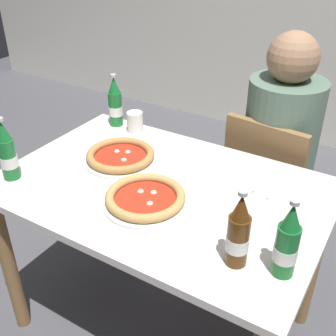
{
  "coord_description": "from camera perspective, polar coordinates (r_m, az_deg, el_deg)",
  "views": [
    {
      "loc": [
        0.69,
        -1.09,
        1.61
      ],
      "look_at": [
        0.0,
        0.05,
        0.8
      ],
      "focal_mm": 44.66,
      "sensor_mm": 36.0,
      "label": 1
    }
  ],
  "objects": [
    {
      "name": "ground_plane",
      "position": [
        2.06,
        -0.77,
        -20.07
      ],
      "size": [
        8.0,
        8.0,
        0.0
      ],
      "primitive_type": "plane",
      "color": "#4C4C51"
    },
    {
      "name": "dining_table_main",
      "position": [
        1.61,
        -0.93,
        -5.79
      ],
      "size": [
        1.2,
        0.8,
        0.75
      ],
      "color": "silver",
      "rests_on": "ground_plane"
    },
    {
      "name": "chair_behind_table",
      "position": [
        2.09,
        13.56,
        -2.38
      ],
      "size": [
        0.44,
        0.44,
        0.85
      ],
      "rotation": [
        0.0,
        0.0,
        3.02
      ],
      "color": "olive",
      "rests_on": "ground_plane"
    },
    {
      "name": "diner_seated",
      "position": [
        2.07,
        14.58,
        0.56
      ],
      "size": [
        0.34,
        0.34,
        1.21
      ],
      "color": "#2D3342",
      "rests_on": "ground_plane"
    },
    {
      "name": "pizza_margherita_near",
      "position": [
        1.45,
        -3.1,
        -4.14
      ],
      "size": [
        0.3,
        0.3,
        0.04
      ],
      "color": "white",
      "rests_on": "dining_table_main"
    },
    {
      "name": "pizza_marinara_far",
      "position": [
        1.7,
        -6.49,
        1.6
      ],
      "size": [
        0.3,
        0.3,
        0.04
      ],
      "color": "white",
      "rests_on": "dining_table_main"
    },
    {
      "name": "beer_bottle_left",
      "position": [
        1.98,
        -7.21,
        8.65
      ],
      "size": [
        0.07,
        0.07,
        0.25
      ],
      "color": "#196B2D",
      "rests_on": "dining_table_main"
    },
    {
      "name": "beer_bottle_center",
      "position": [
        1.18,
        9.58,
        -8.86
      ],
      "size": [
        0.07,
        0.07,
        0.25
      ],
      "color": "#512D0F",
      "rests_on": "dining_table_main"
    },
    {
      "name": "beer_bottle_right",
      "position": [
        1.18,
        15.92,
        -9.93
      ],
      "size": [
        0.07,
        0.07,
        0.25
      ],
      "color": "#196B2D",
      "rests_on": "dining_table_main"
    },
    {
      "name": "beer_bottle_extra",
      "position": [
        1.65,
        -21.09,
        1.87
      ],
      "size": [
        0.07,
        0.07,
        0.25
      ],
      "color": "#196B2D",
      "rests_on": "dining_table_main"
    },
    {
      "name": "napkin_with_cutlery",
      "position": [
        1.59,
        14.06,
        -2.34
      ],
      "size": [
        0.21,
        0.21,
        0.01
      ],
      "color": "white",
      "rests_on": "dining_table_main"
    },
    {
      "name": "paper_cup",
      "position": [
        1.93,
        -4.53,
        6.28
      ],
      "size": [
        0.07,
        0.07,
        0.09
      ],
      "primitive_type": "cylinder",
      "color": "white",
      "rests_on": "dining_table_main"
    }
  ]
}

